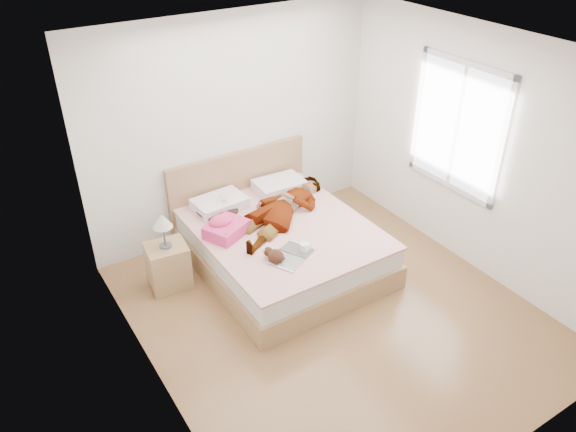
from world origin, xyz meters
The scene contains 11 objects.
ground centered at (0.00, 0.00, 0.00)m, with size 4.00×4.00×0.00m, color #4D2A18.
woman centered at (0.11, 1.18, 0.62)m, with size 0.62×1.66×0.23m, color silver.
hair centered at (-0.46, 1.63, 0.55)m, with size 0.48×0.59×0.09m, color black.
phone centered at (-0.39, 1.58, 0.70)m, with size 0.05×0.10×0.01m, color silver.
room_shell centered at (1.77, 0.30, 1.50)m, with size 4.00×4.00×4.00m.
bed centered at (0.00, 1.04, 0.28)m, with size 1.80×2.08×1.00m.
towel centered at (-0.59, 1.15, 0.60)m, with size 0.53×0.49×0.22m.
magazine centered at (-0.22, 0.44, 0.52)m, with size 0.56×0.49×0.03m.
coffee_mug centered at (-0.07, 0.43, 0.56)m, with size 0.14×0.12×0.11m.
plush_toy centered at (-0.40, 0.47, 0.58)m, with size 0.20×0.26×0.13m.
nightstand centered at (-1.21, 1.30, 0.29)m, with size 0.45×0.41×0.89m.
Camera 1 is at (-2.71, -3.39, 3.80)m, focal length 35.00 mm.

